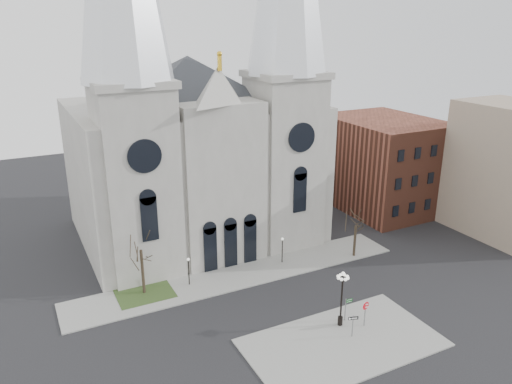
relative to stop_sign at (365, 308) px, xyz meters
name	(u,v)px	position (x,y,z in m)	size (l,w,h in m)	color
ground	(287,324)	(-6.46, 3.78, -2.06)	(160.00, 160.00, 0.00)	black
sidewalk_near	(342,343)	(-3.46, -1.22, -1.99)	(18.00, 10.00, 0.14)	gray
sidewalk_far	(240,275)	(-6.46, 14.78, -1.99)	(40.00, 6.00, 0.14)	gray
grass_patch	(144,293)	(-17.46, 15.78, -1.97)	(6.00, 5.00, 0.18)	#304B20
cathedral	(198,103)	(-6.46, 26.64, 16.42)	(33.00, 26.66, 54.00)	#9C9991
bg_building_brick	(383,163)	(23.54, 25.78, 4.94)	(14.00, 18.00, 14.00)	brown
bg_building_tan	(509,171)	(31.54, 9.78, 6.94)	(10.00, 14.00, 18.00)	tan
tree_left	(141,247)	(-17.46, 15.78, 3.53)	(3.20, 3.20, 7.50)	black
tree_right	(356,224)	(8.54, 12.78, 2.41)	(3.20, 3.20, 6.00)	black
ped_lamp_left	(189,267)	(-12.46, 15.28, 0.27)	(0.32, 0.32, 3.26)	black
ped_lamp_right	(282,246)	(-0.46, 15.28, 0.27)	(0.32, 0.32, 3.26)	black
stop_sign	(365,308)	(0.00, 0.00, 0.00)	(0.96, 0.23, 2.71)	slate
globe_lamp	(342,292)	(-2.01, 1.16, 1.71)	(1.38, 1.38, 5.78)	black
one_way_sign	(353,322)	(-2.12, -0.88, -0.40)	(0.95, 0.35, 2.25)	slate
street_name_sign	(346,308)	(-1.05, 1.59, -0.51)	(0.77, 0.12, 2.41)	slate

